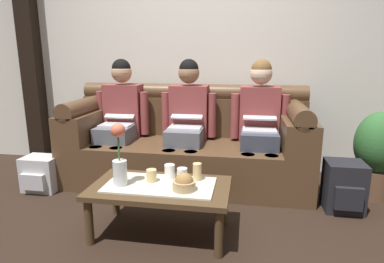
# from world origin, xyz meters

# --- Properties ---
(ground_plane) EXTENTS (14.00, 14.00, 0.00)m
(ground_plane) POSITION_xyz_m (0.00, 0.00, 0.00)
(ground_plane) COLOR black
(back_wall_patterned) EXTENTS (6.00, 0.12, 2.90)m
(back_wall_patterned) POSITION_xyz_m (0.00, 1.70, 1.45)
(back_wall_patterned) COLOR silver
(back_wall_patterned) RESTS_ON ground_plane
(timber_pillar) EXTENTS (0.20, 0.20, 2.90)m
(timber_pillar) POSITION_xyz_m (-1.93, 1.58, 1.45)
(timber_pillar) COLOR black
(timber_pillar) RESTS_ON ground_plane
(couch) EXTENTS (2.36, 0.88, 0.96)m
(couch) POSITION_xyz_m (0.00, 1.17, 0.37)
(couch) COLOR #513823
(couch) RESTS_ON ground_plane
(person_left) EXTENTS (0.56, 0.67, 1.22)m
(person_left) POSITION_xyz_m (-0.70, 1.17, 0.66)
(person_left) COLOR #595B66
(person_left) RESTS_ON ground_plane
(person_middle) EXTENTS (0.56, 0.67, 1.22)m
(person_middle) POSITION_xyz_m (0.00, 1.17, 0.66)
(person_middle) COLOR #595B66
(person_middle) RESTS_ON ground_plane
(person_right) EXTENTS (0.56, 0.67, 1.22)m
(person_right) POSITION_xyz_m (0.70, 1.16, 0.66)
(person_right) COLOR #383D4C
(person_right) RESTS_ON ground_plane
(coffee_table) EXTENTS (0.97, 0.55, 0.37)m
(coffee_table) POSITION_xyz_m (0.00, 0.11, 0.32)
(coffee_table) COLOR #47331E
(coffee_table) RESTS_ON ground_plane
(flower_vase) EXTENTS (0.10, 0.10, 0.44)m
(flower_vase) POSITION_xyz_m (-0.27, 0.05, 0.57)
(flower_vase) COLOR silver
(flower_vase) RESTS_ON coffee_table
(snack_bowl) EXTENTS (0.16, 0.16, 0.13)m
(snack_bowl) POSITION_xyz_m (0.18, 0.04, 0.42)
(snack_bowl) COLOR tan
(snack_bowl) RESTS_ON coffee_table
(cup_near_left) EXTENTS (0.07, 0.07, 0.10)m
(cup_near_left) POSITION_xyz_m (0.14, 0.20, 0.42)
(cup_near_left) COLOR silver
(cup_near_left) RESTS_ON coffee_table
(cup_near_right) EXTENTS (0.08, 0.08, 0.10)m
(cup_near_right) POSITION_xyz_m (0.04, 0.24, 0.43)
(cup_near_right) COLOR white
(cup_near_right) RESTS_ON coffee_table
(cup_far_center) EXTENTS (0.06, 0.06, 0.13)m
(cup_far_center) POSITION_xyz_m (0.24, 0.23, 0.44)
(cup_far_center) COLOR #DBB77A
(cup_far_center) RESTS_ON coffee_table
(cup_far_left) EXTENTS (0.07, 0.07, 0.09)m
(cup_far_left) POSITION_xyz_m (-0.07, 0.15, 0.42)
(cup_far_left) COLOR #DBB77A
(cup_far_left) RESTS_ON coffee_table
(backpack_left) EXTENTS (0.32, 0.29, 0.33)m
(backpack_left) POSITION_xyz_m (-1.32, 0.67, 0.16)
(backpack_left) COLOR #B7B7BC
(backpack_left) RESTS_ON ground_plane
(backpack_right) EXTENTS (0.30, 0.32, 0.41)m
(backpack_right) POSITION_xyz_m (1.39, 0.72, 0.20)
(backpack_right) COLOR black
(backpack_right) RESTS_ON ground_plane
(potted_plant) EXTENTS (0.40, 0.40, 0.78)m
(potted_plant) POSITION_xyz_m (1.73, 1.04, 0.43)
(potted_plant) COLOR brown
(potted_plant) RESTS_ON ground_plane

